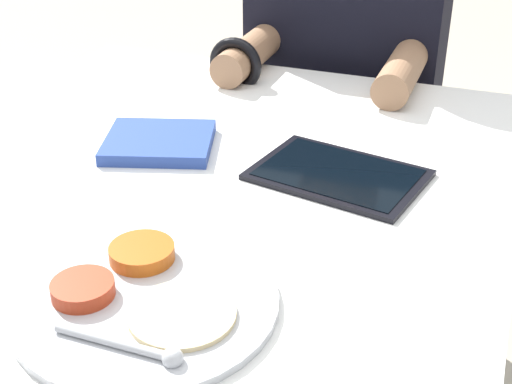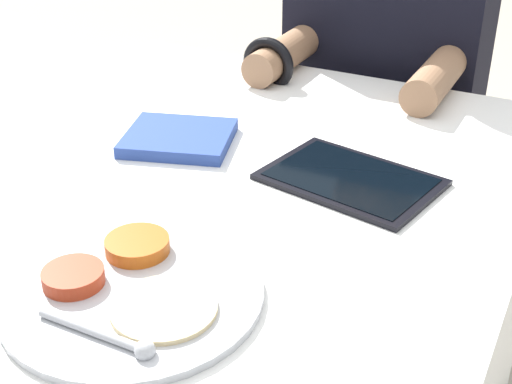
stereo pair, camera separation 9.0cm
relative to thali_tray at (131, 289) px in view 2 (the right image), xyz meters
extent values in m
cube|color=silver|center=(-0.07, 0.29, -0.36)|extent=(0.92, 1.07, 0.71)
cylinder|color=#B7BABF|center=(0.00, 0.00, 0.00)|extent=(0.30, 0.30, 0.01)
cylinder|color=#B75114|center=(-0.04, 0.07, 0.01)|extent=(0.08, 0.08, 0.02)
cylinder|color=#A83319|center=(-0.06, -0.02, 0.01)|extent=(0.07, 0.07, 0.02)
cylinder|color=beige|center=(0.06, -0.02, 0.00)|extent=(0.12, 0.12, 0.01)
cylinder|color=#B7BABF|center=(0.01, -0.08, 0.01)|extent=(0.13, 0.01, 0.01)
sphere|color=#B7BABF|center=(0.08, -0.08, 0.01)|extent=(0.02, 0.02, 0.02)
cube|color=silver|center=(-0.17, 0.37, 0.00)|extent=(0.20, 0.19, 0.01)
cube|color=#28428E|center=(-0.17, 0.37, 0.00)|extent=(0.21, 0.19, 0.02)
cube|color=black|center=(0.13, 0.37, 0.00)|extent=(0.27, 0.21, 0.01)
cube|color=black|center=(0.13, 0.37, 0.00)|extent=(0.25, 0.19, 0.00)
cube|color=black|center=(-0.01, 0.98, -0.50)|extent=(0.38, 0.22, 0.44)
cube|color=black|center=(-0.01, 0.98, 0.01)|extent=(0.42, 0.20, 0.57)
cylinder|color=#936B4C|center=(-0.17, 0.78, 0.03)|extent=(0.07, 0.25, 0.07)
cylinder|color=#936B4C|center=(0.15, 0.78, 0.03)|extent=(0.07, 0.25, 0.07)
torus|color=black|center=(-0.17, 0.70, 0.03)|extent=(0.11, 0.02, 0.11)
camera|label=1|loc=(0.34, -0.56, 0.49)|focal=50.00mm
camera|label=2|loc=(0.43, -0.52, 0.49)|focal=50.00mm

